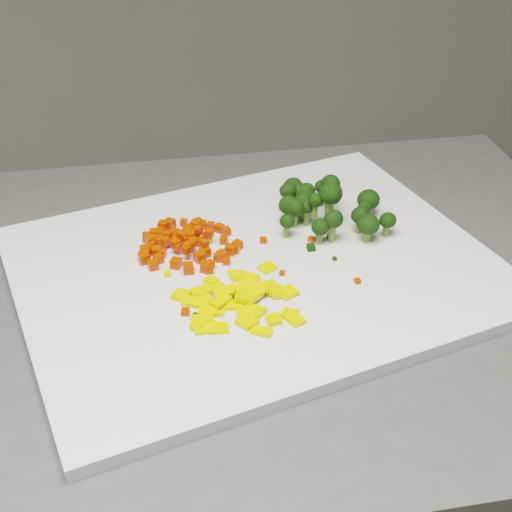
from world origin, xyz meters
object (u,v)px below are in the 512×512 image
object	(u,v)px
cutting_board	(256,269)
carrot_pile	(188,236)
broccoli_pile	(333,201)
pepper_pile	(244,294)

from	to	relation	value
cutting_board	carrot_pile	distance (m)	0.09
cutting_board	broccoli_pile	size ratio (longest dim) A/B	3.75
pepper_pile	broccoli_pile	distance (m)	0.18
carrot_pile	pepper_pile	distance (m)	0.12
cutting_board	broccoli_pile	xyz separation A→B (m)	(0.11, 0.05, 0.04)
cutting_board	pepper_pile	size ratio (longest dim) A/B	3.88
pepper_pile	cutting_board	bearing A→B (deg)	59.12
carrot_pile	pepper_pile	bearing A→B (deg)	-77.76
cutting_board	pepper_pile	world-z (taller)	pepper_pile
cutting_board	carrot_pile	world-z (taller)	carrot_pile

